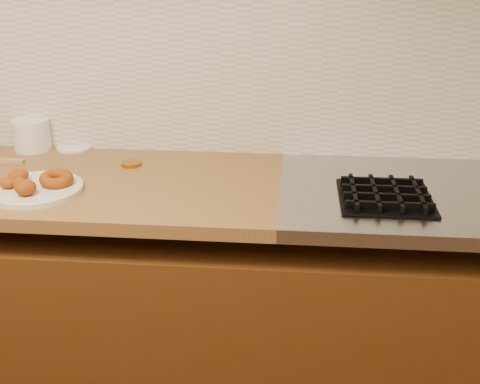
% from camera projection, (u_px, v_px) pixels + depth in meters
% --- Properties ---
extents(wall_back, '(4.00, 0.02, 2.70)m').
position_uv_depth(wall_back, '(134.00, 17.00, 1.96)').
color(wall_back, '#BFB195').
rests_on(wall_back, ground).
extents(base_cabinet, '(3.60, 0.60, 0.77)m').
position_uv_depth(base_cabinet, '(130.00, 319.00, 2.05)').
color(base_cabinet, '#492610').
rests_on(base_cabinet, floor).
extents(backsplash, '(3.60, 0.02, 0.60)m').
position_uv_depth(backsplash, '(136.00, 64.00, 2.01)').
color(backsplash, beige).
rests_on(backsplash, wall_back).
extents(donut_plate, '(0.27, 0.27, 0.02)m').
position_uv_depth(donut_plate, '(37.00, 189.00, 1.76)').
color(donut_plate, beige).
rests_on(donut_plate, butcher_block).
extents(ring_donut, '(0.14, 0.14, 0.04)m').
position_uv_depth(ring_donut, '(56.00, 179.00, 1.77)').
color(ring_donut, brown).
rests_on(ring_donut, donut_plate).
extents(fried_dough_chunks, '(0.14, 0.18, 0.05)m').
position_uv_depth(fried_dough_chunks, '(19.00, 183.00, 1.73)').
color(fried_dough_chunks, brown).
rests_on(fried_dough_chunks, donut_plate).
extents(plastic_tub, '(0.16, 0.16, 0.11)m').
position_uv_depth(plastic_tub, '(32.00, 135.00, 2.10)').
color(plastic_tub, silver).
rests_on(plastic_tub, butcher_block).
extents(tub_lid, '(0.13, 0.13, 0.01)m').
position_uv_depth(tub_lid, '(74.00, 147.00, 2.13)').
color(tub_lid, silver).
rests_on(tub_lid, butcher_block).
extents(brass_jar_lid, '(0.08, 0.08, 0.01)m').
position_uv_depth(brass_jar_lid, '(131.00, 164.00, 1.97)').
color(brass_jar_lid, '#A37216').
rests_on(brass_jar_lid, butcher_block).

